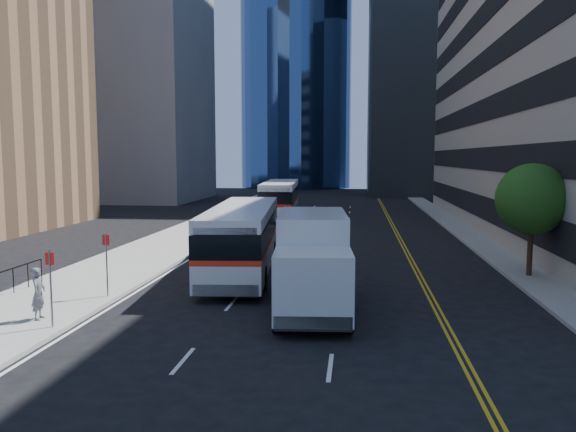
% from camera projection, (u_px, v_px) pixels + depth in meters
% --- Properties ---
extents(ground, '(160.00, 160.00, 0.00)m').
position_uv_depth(ground, '(321.00, 323.00, 18.78)').
color(ground, black).
rests_on(ground, ground).
extents(sidewalk_west, '(5.00, 90.00, 0.15)m').
position_uv_depth(sidewalk_west, '(209.00, 226.00, 44.72)').
color(sidewalk_west, gray).
rests_on(sidewalk_west, ground).
extents(sidewalk_east, '(2.00, 90.00, 0.15)m').
position_uv_depth(sidewalk_east, '(460.00, 229.00, 42.38)').
color(sidewalk_east, gray).
rests_on(sidewalk_east, ground).
extents(midrise_west, '(18.00, 18.00, 35.00)m').
position_uv_depth(midrise_west, '(128.00, 63.00, 71.65)').
color(midrise_west, gray).
rests_on(midrise_west, ground).
extents(street_tree, '(3.20, 3.20, 5.10)m').
position_uv_depth(street_tree, '(532.00, 199.00, 25.22)').
color(street_tree, '#332114').
rests_on(street_tree, sidewalk_east).
extents(bus_front, '(3.84, 12.56, 3.19)m').
position_uv_depth(bus_front, '(243.00, 236.00, 26.85)').
color(bus_front, silver).
rests_on(bus_front, ground).
extents(bus_rear, '(3.63, 12.94, 3.30)m').
position_uv_depth(bus_rear, '(280.00, 198.00, 50.96)').
color(bus_rear, white).
rests_on(bus_rear, ground).
extents(box_truck, '(3.04, 7.36, 3.44)m').
position_uv_depth(box_truck, '(313.00, 260.00, 20.26)').
color(box_truck, silver).
rests_on(box_truck, ground).
extents(pedestrian, '(0.51, 0.69, 1.74)m').
position_uv_depth(pedestrian, '(39.00, 293.00, 18.57)').
color(pedestrian, '#5B5B62').
rests_on(pedestrian, sidewalk_west).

